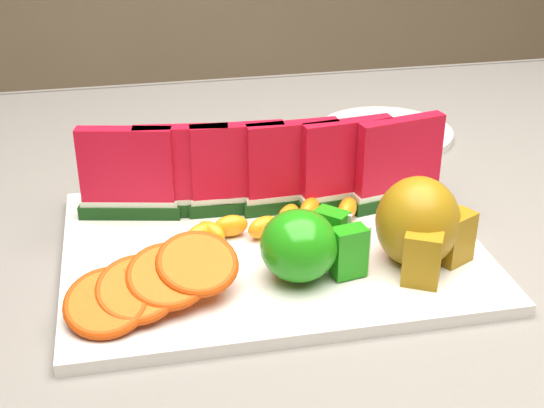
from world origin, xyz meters
TOP-DOWN VIEW (x-y plane):
  - table at (0.00, 0.00)m, footprint 1.40×0.90m
  - tablecloth at (0.00, 0.00)m, footprint 1.53×1.03m
  - platter at (-0.05, -0.04)m, footprint 0.40×0.30m
  - apple_cluster at (-0.03, -0.11)m, footprint 0.11×0.09m
  - pear_cluster at (0.08, -0.10)m, footprint 0.10×0.10m
  - side_plate at (0.16, 0.23)m, footprint 0.22×0.22m
  - fork at (-0.20, 0.16)m, footprint 0.04×0.20m
  - watermelon_row at (-0.04, 0.03)m, footprint 0.39×0.07m
  - orange_fan_front at (-0.17, -0.13)m, footprint 0.16×0.11m
  - orange_fan_back at (-0.09, 0.09)m, footprint 0.24×0.10m
  - tangerine_segments at (-0.05, -0.02)m, footprint 0.19×0.07m

SIDE VIEW (x-z plane):
  - table at x=0.00m, z-range 0.28..1.03m
  - tablecloth at x=0.00m, z-range 0.62..0.82m
  - fork at x=-0.20m, z-range 0.76..0.76m
  - side_plate at x=0.16m, z-range 0.76..0.77m
  - platter at x=-0.05m, z-range 0.76..0.77m
  - tangerine_segments at x=-0.05m, z-range 0.77..0.79m
  - orange_fan_back at x=-0.09m, z-range 0.77..0.81m
  - orange_fan_front at x=-0.17m, z-range 0.77..0.82m
  - apple_cluster at x=-0.03m, z-range 0.77..0.83m
  - pear_cluster at x=0.08m, z-range 0.76..0.85m
  - watermelon_row at x=-0.04m, z-range 0.77..0.87m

